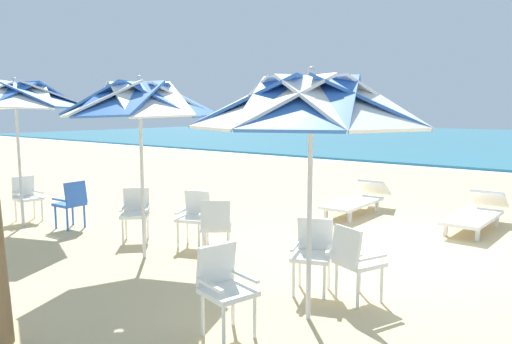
{
  "coord_description": "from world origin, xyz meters",
  "views": [
    {
      "loc": [
        2.54,
        -7.21,
        2.14
      ],
      "look_at": [
        -2.9,
        -0.27,
        1.0
      ],
      "focal_mm": 34.02,
      "sensor_mm": 36.0,
      "label": 1
    }
  ],
  "objects_px": {
    "plastic_chair_7": "(72,201)",
    "beach_umbrella_1": "(140,101)",
    "beach_umbrella_2": "(15,97)",
    "plastic_chair_3": "(195,214)",
    "plastic_chair_1": "(313,250)",
    "sun_lounger_2": "(357,200)",
    "plastic_chair_0": "(224,284)",
    "sun_lounger_1": "(476,214)",
    "plastic_chair_4": "(136,211)",
    "plastic_chair_5": "(216,224)",
    "plastic_chair_2": "(355,259)",
    "beach_umbrella_0": "(311,104)",
    "plastic_chair_8": "(27,195)"
  },
  "relations": [
    {
      "from": "plastic_chair_1",
      "to": "sun_lounger_1",
      "type": "distance_m",
      "value": 4.46
    },
    {
      "from": "plastic_chair_7",
      "to": "plastic_chair_8",
      "type": "distance_m",
      "value": 1.28
    },
    {
      "from": "plastic_chair_7",
      "to": "sun_lounger_1",
      "type": "bearing_deg",
      "value": 37.78
    },
    {
      "from": "plastic_chair_1",
      "to": "plastic_chair_5",
      "type": "distance_m",
      "value": 1.8
    },
    {
      "from": "plastic_chair_1",
      "to": "sun_lounger_1",
      "type": "xyz_separation_m",
      "value": [
        0.73,
        4.39,
        -0.22
      ]
    },
    {
      "from": "plastic_chair_1",
      "to": "plastic_chair_8",
      "type": "xyz_separation_m",
      "value": [
        -6.28,
        -0.25,
        0.0
      ]
    },
    {
      "from": "plastic_chair_4",
      "to": "plastic_chair_1",
      "type": "bearing_deg",
      "value": -2.2
    },
    {
      "from": "plastic_chair_2",
      "to": "sun_lounger_1",
      "type": "height_order",
      "value": "plastic_chair_2"
    },
    {
      "from": "plastic_chair_1",
      "to": "beach_umbrella_2",
      "type": "relative_size",
      "value": 0.32
    },
    {
      "from": "beach_umbrella_2",
      "to": "plastic_chair_3",
      "type": "bearing_deg",
      "value": 17.91
    },
    {
      "from": "plastic_chair_0",
      "to": "beach_umbrella_1",
      "type": "height_order",
      "value": "beach_umbrella_1"
    },
    {
      "from": "beach_umbrella_1",
      "to": "plastic_chair_3",
      "type": "relative_size",
      "value": 3.02
    },
    {
      "from": "plastic_chair_1",
      "to": "beach_umbrella_1",
      "type": "bearing_deg",
      "value": -171.5
    },
    {
      "from": "plastic_chair_7",
      "to": "beach_umbrella_1",
      "type": "bearing_deg",
      "value": -7.63
    },
    {
      "from": "plastic_chair_1",
      "to": "plastic_chair_7",
      "type": "distance_m",
      "value": 5.02
    },
    {
      "from": "plastic_chair_0",
      "to": "beach_umbrella_2",
      "type": "height_order",
      "value": "beach_umbrella_2"
    },
    {
      "from": "plastic_chair_2",
      "to": "sun_lounger_2",
      "type": "height_order",
      "value": "plastic_chair_2"
    },
    {
      "from": "plastic_chair_5",
      "to": "beach_umbrella_2",
      "type": "distance_m",
      "value": 4.56
    },
    {
      "from": "beach_umbrella_1",
      "to": "beach_umbrella_0",
      "type": "bearing_deg",
      "value": -5.68
    },
    {
      "from": "plastic_chair_2",
      "to": "sun_lounger_2",
      "type": "distance_m",
      "value": 4.77
    },
    {
      "from": "plastic_chair_3",
      "to": "plastic_chair_5",
      "type": "xyz_separation_m",
      "value": [
        0.72,
        -0.29,
        0.0
      ]
    },
    {
      "from": "plastic_chair_4",
      "to": "sun_lounger_2",
      "type": "bearing_deg",
      "value": 65.44
    },
    {
      "from": "plastic_chair_8",
      "to": "beach_umbrella_0",
      "type": "bearing_deg",
      "value": -3.72
    },
    {
      "from": "plastic_chair_0",
      "to": "sun_lounger_2",
      "type": "height_order",
      "value": "plastic_chair_0"
    },
    {
      "from": "plastic_chair_3",
      "to": "plastic_chair_5",
      "type": "height_order",
      "value": "same"
    },
    {
      "from": "plastic_chair_1",
      "to": "plastic_chair_3",
      "type": "relative_size",
      "value": 1.0
    },
    {
      "from": "sun_lounger_2",
      "to": "plastic_chair_0",
      "type": "bearing_deg",
      "value": -75.61
    },
    {
      "from": "sun_lounger_1",
      "to": "sun_lounger_2",
      "type": "bearing_deg",
      "value": -177.52
    },
    {
      "from": "plastic_chair_0",
      "to": "plastic_chair_5",
      "type": "height_order",
      "value": "same"
    },
    {
      "from": "plastic_chair_3",
      "to": "sun_lounger_1",
      "type": "height_order",
      "value": "plastic_chair_3"
    },
    {
      "from": "plastic_chair_8",
      "to": "plastic_chair_0",
      "type": "bearing_deg",
      "value": -11.13
    },
    {
      "from": "plastic_chair_1",
      "to": "beach_umbrella_2",
      "type": "distance_m",
      "value": 6.18
    },
    {
      "from": "plastic_chair_4",
      "to": "sun_lounger_2",
      "type": "height_order",
      "value": "plastic_chair_4"
    },
    {
      "from": "plastic_chair_3",
      "to": "beach_umbrella_2",
      "type": "height_order",
      "value": "beach_umbrella_2"
    },
    {
      "from": "plastic_chair_3",
      "to": "plastic_chair_2",
      "type": "bearing_deg",
      "value": -9.69
    },
    {
      "from": "plastic_chair_3",
      "to": "sun_lounger_2",
      "type": "height_order",
      "value": "plastic_chair_3"
    },
    {
      "from": "plastic_chair_7",
      "to": "sun_lounger_2",
      "type": "bearing_deg",
      "value": 51.56
    },
    {
      "from": "plastic_chair_3",
      "to": "plastic_chair_7",
      "type": "xyz_separation_m",
      "value": [
        -2.52,
        -0.6,
        0.0
      ]
    },
    {
      "from": "plastic_chair_8",
      "to": "sun_lounger_2",
      "type": "relative_size",
      "value": 0.4
    },
    {
      "from": "beach_umbrella_1",
      "to": "plastic_chair_7",
      "type": "bearing_deg",
      "value": 172.37
    },
    {
      "from": "beach_umbrella_2",
      "to": "sun_lounger_2",
      "type": "height_order",
      "value": "beach_umbrella_2"
    },
    {
      "from": "plastic_chair_1",
      "to": "plastic_chair_7",
      "type": "xyz_separation_m",
      "value": [
        -5.02,
        -0.07,
        0.0
      ]
    },
    {
      "from": "plastic_chair_2",
      "to": "plastic_chair_8",
      "type": "distance_m",
      "value": 6.82
    },
    {
      "from": "plastic_chair_3",
      "to": "plastic_chair_7",
      "type": "bearing_deg",
      "value": -166.61
    },
    {
      "from": "plastic_chair_7",
      "to": "plastic_chair_2",
      "type": "bearing_deg",
      "value": 0.83
    },
    {
      "from": "plastic_chair_5",
      "to": "beach_umbrella_2",
      "type": "relative_size",
      "value": 0.32
    },
    {
      "from": "plastic_chair_1",
      "to": "plastic_chair_4",
      "type": "height_order",
      "value": "same"
    },
    {
      "from": "beach_umbrella_0",
      "to": "plastic_chair_3",
      "type": "distance_m",
      "value": 3.55
    },
    {
      "from": "beach_umbrella_0",
      "to": "plastic_chair_5",
      "type": "distance_m",
      "value": 2.89
    },
    {
      "from": "beach_umbrella_0",
      "to": "plastic_chair_7",
      "type": "bearing_deg",
      "value": 173.44
    }
  ]
}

